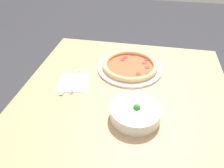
{
  "coord_description": "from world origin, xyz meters",
  "views": [
    {
      "loc": [
        -0.09,
        0.82,
        1.4
      ],
      "look_at": [
        0.07,
        -0.01,
        0.75
      ],
      "focal_mm": 35.0,
      "sensor_mm": 36.0,
      "label": 1
    }
  ],
  "objects_px": {
    "pizza": "(130,66)",
    "fork": "(78,82)",
    "bowl": "(135,112)",
    "knife": "(71,80)"
  },
  "relations": [
    {
      "from": "bowl",
      "to": "knife",
      "type": "height_order",
      "value": "bowl"
    },
    {
      "from": "bowl",
      "to": "knife",
      "type": "xyz_separation_m",
      "value": [
        0.35,
        -0.19,
        -0.03
      ]
    },
    {
      "from": "knife",
      "to": "fork",
      "type": "bearing_deg",
      "value": 84.58
    },
    {
      "from": "pizza",
      "to": "fork",
      "type": "xyz_separation_m",
      "value": [
        0.24,
        0.18,
        -0.01
      ]
    },
    {
      "from": "pizza",
      "to": "knife",
      "type": "xyz_separation_m",
      "value": [
        0.28,
        0.17,
        -0.01
      ]
    },
    {
      "from": "bowl",
      "to": "fork",
      "type": "relative_size",
      "value": 1.21
    },
    {
      "from": "bowl",
      "to": "pizza",
      "type": "bearing_deg",
      "value": -79.4
    },
    {
      "from": "bowl",
      "to": "knife",
      "type": "relative_size",
      "value": 0.98
    },
    {
      "from": "pizza",
      "to": "fork",
      "type": "height_order",
      "value": "pizza"
    },
    {
      "from": "pizza",
      "to": "fork",
      "type": "distance_m",
      "value": 0.3
    }
  ]
}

